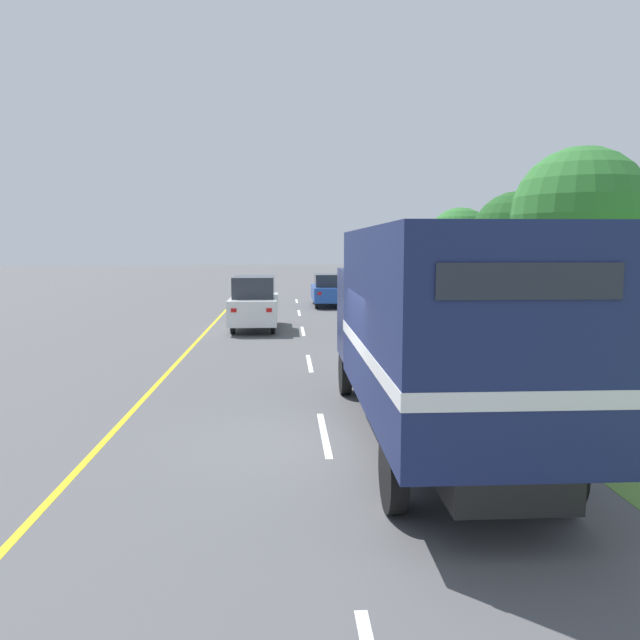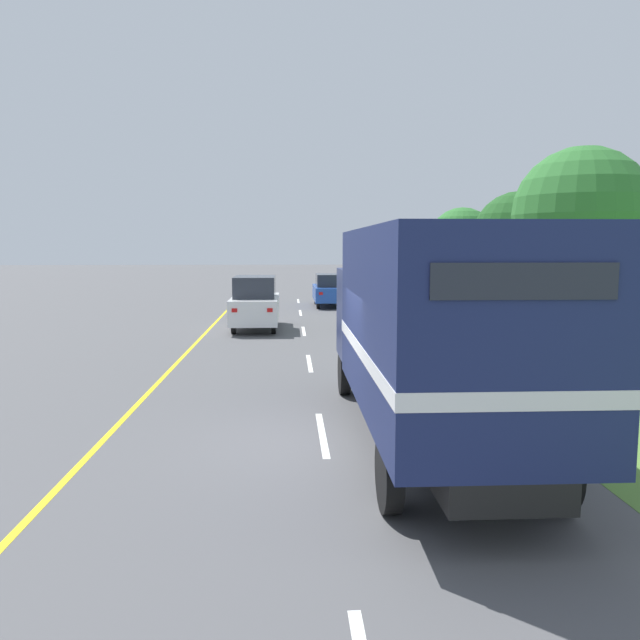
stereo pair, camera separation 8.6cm
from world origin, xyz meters
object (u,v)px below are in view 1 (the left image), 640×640
Objects in this scene: horse_trailer_truck at (434,327)px; roadside_tree_mid at (517,238)px; roadside_tree_near at (580,215)px; roadside_tree_far at (460,241)px; lead_car_white at (254,303)px; highway_sign at (538,297)px; lead_car_blue_ahead at (329,290)px.

horse_trailer_truck is 1.42× the size of roadside_tree_mid.
roadside_tree_near is 18.11m from roadside_tree_far.
highway_sign reaches higher than lead_car_white.
lead_car_blue_ahead is (3.57, 9.26, -0.14)m from lead_car_white.
roadside_tree_near reaches higher than highway_sign.
roadside_tree_far reaches higher than horse_trailer_truck.
roadside_tree_far reaches higher than lead_car_blue_ahead.
highway_sign is (8.15, -7.64, 0.82)m from lead_car_white.
horse_trailer_truck is 21.34m from roadside_tree_mid.
lead_car_blue_ahead is at bearing 90.02° from horse_trailer_truck.
roadside_tree_mid is (12.19, 4.84, 2.61)m from lead_car_white.
lead_car_blue_ahead is 9.69m from roadside_tree_far.
horse_trailer_truck is 2.78× the size of highway_sign.
roadside_tree_near is at bearing -99.07° from roadside_tree_mid.
roadside_tree_far is at bearing 79.94° from highway_sign.
roadside_tree_near is (7.11, 10.02, 2.27)m from horse_trailer_truck.
horse_trailer_truck is 1.29× the size of roadside_tree_near.
roadside_tree_near reaches higher than lead_car_white.
lead_car_blue_ahead is 0.73× the size of roadside_tree_mid.
lead_car_white is 11.20m from highway_sign.
highway_sign is (4.57, -16.90, 0.96)m from lead_car_blue_ahead.
roadside_tree_mid is (4.05, 12.48, 1.79)m from highway_sign.
roadside_tree_mid reaches higher than lead_car_blue_ahead.
roadside_tree_mid is at bearing 80.93° from roadside_tree_near.
roadside_tree_mid is 1.04× the size of roadside_tree_far.
roadside_tree_mid is at bearing 72.04° from highway_sign.
roadside_tree_near is at bearing 50.21° from highway_sign.
roadside_tree_far is at bearing 91.99° from roadside_tree_mid.
lead_car_white is at bearing 156.75° from roadside_tree_near.
roadside_tree_far reaches higher than lead_car_white.
highway_sign is at bearing -43.16° from lead_car_white.
roadside_tree_near is (2.54, 3.05, 2.38)m from highway_sign.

